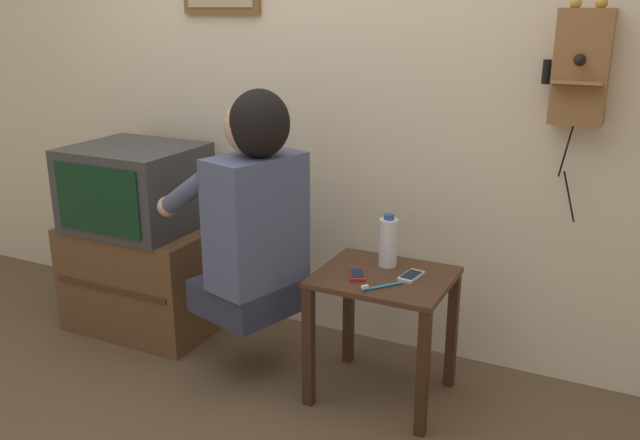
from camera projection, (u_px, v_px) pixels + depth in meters
name	position (u px, v px, depth m)	size (l,w,h in m)	color
ground_plane	(205.00, 428.00, 2.57)	(14.00, 14.00, 0.00)	brown
wall_back	(320.00, 66.00, 3.03)	(6.80, 0.05, 2.55)	beige
side_table	(383.00, 302.00, 2.67)	(0.52, 0.44, 0.53)	#422819
person	(253.00, 209.00, 2.71)	(0.62, 0.53, 0.94)	#2D3347
tv_stand	(147.00, 275.00, 3.35)	(0.71, 0.52, 0.52)	brown
television	(135.00, 187.00, 3.19)	(0.57, 0.51, 0.39)	#38383A
wall_phone_antique	(581.00, 67.00, 2.48)	(0.23, 0.19, 0.83)	olive
cell_phone_held	(357.00, 274.00, 2.63)	(0.11, 0.14, 0.01)	maroon
cell_phone_spare	(411.00, 276.00, 2.61)	(0.08, 0.13, 0.01)	silver
water_bottle	(388.00, 242.00, 2.70)	(0.08, 0.08, 0.22)	silver
toothbrush	(379.00, 286.00, 2.51)	(0.12, 0.14, 0.02)	#338CD8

